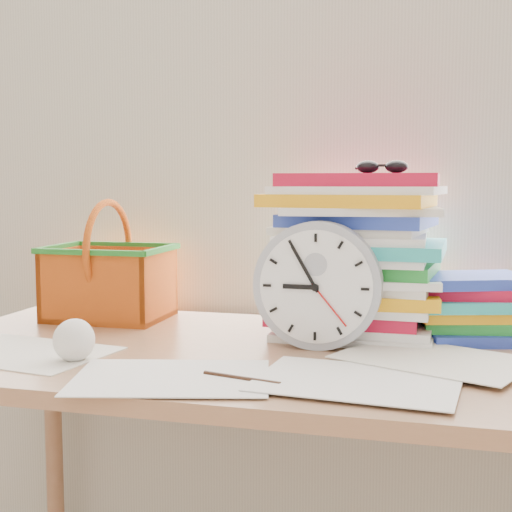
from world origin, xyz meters
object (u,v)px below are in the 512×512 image
(desk, at_px, (268,388))
(clock, at_px, (318,285))
(paper_stack, at_px, (355,255))
(basket, at_px, (109,261))
(book_stack, at_px, (471,307))

(desk, height_order, clock, clock)
(clock, bearing_deg, paper_stack, 70.98)
(desk, bearing_deg, basket, 153.91)
(paper_stack, distance_m, basket, 0.58)
(paper_stack, xyz_separation_m, book_stack, (0.24, 0.02, -0.10))
(clock, height_order, basket, basket)
(paper_stack, distance_m, book_stack, 0.26)
(desk, bearing_deg, clock, 25.78)
(book_stack, xyz_separation_m, basket, (-0.82, 0.00, 0.07))
(paper_stack, distance_m, clock, 0.16)
(clock, relative_size, book_stack, 0.95)
(paper_stack, bearing_deg, desk, -126.04)
(clock, relative_size, basket, 0.90)
(clock, bearing_deg, basket, 161.91)
(book_stack, bearing_deg, basket, 179.90)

